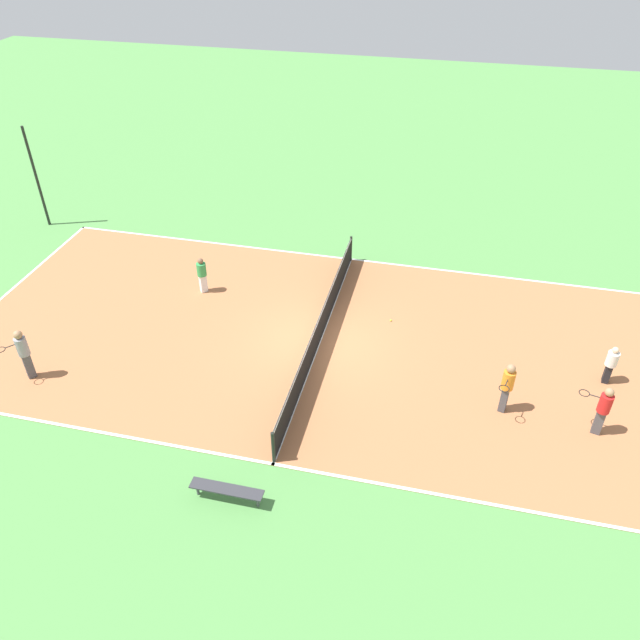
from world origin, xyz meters
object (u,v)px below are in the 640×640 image
object	(u,v)px
player_coach_red	(603,408)
tennis_ball_left_sideline	(391,320)
bench	(227,490)
player_far_green	(202,273)
player_baseline_gray	(23,351)
fence_post_back_right	(36,178)
player_far_white	(611,363)
player_center_orange	(507,385)
tennis_net	(320,327)

from	to	relation	value
player_coach_red	tennis_ball_left_sideline	world-z (taller)	player_coach_red
bench	player_far_green	xyz separation A→B (m)	(9.09, 4.28, 0.45)
player_coach_red	player_baseline_gray	bearing A→B (deg)	18.53
player_baseline_gray	fence_post_back_right	size ratio (longest dim) A/B	0.40
player_far_white	player_center_orange	xyz separation A→B (m)	(-2.08, 3.22, 0.25)
player_baseline_gray	player_coach_red	bearing A→B (deg)	134.25
tennis_net	player_baseline_gray	size ratio (longest dim) A/B	6.16
bench	player_coach_red	xyz separation A→B (m)	(4.70, -9.59, 0.60)
player_far_white	player_center_orange	world-z (taller)	player_center_orange
bench	fence_post_back_right	world-z (taller)	fence_post_back_right
bench	tennis_net	bearing A→B (deg)	-96.47
player_baseline_gray	tennis_ball_left_sideline	distance (m)	12.29
bench	player_far_white	xyz separation A→B (m)	(7.10, -10.16, 0.40)
player_coach_red	tennis_ball_left_sideline	size ratio (longest dim) A/B	24.89
player_coach_red	player_far_white	bearing A→B (deg)	-90.06
player_far_white	player_baseline_gray	bearing A→B (deg)	111.54
bench	player_coach_red	world-z (taller)	player_coach_red
player_baseline_gray	tennis_net	bearing A→B (deg)	153.76
fence_post_back_right	player_baseline_gray	bearing A→B (deg)	-150.20
player_far_white	player_center_orange	bearing A→B (deg)	132.03
bench	player_far_white	bearing A→B (deg)	-145.06
player_center_orange	fence_post_back_right	distance (m)	21.72
tennis_net	player_coach_red	xyz separation A→B (m)	(-2.39, -8.78, 0.41)
bench	player_center_orange	size ratio (longest dim) A/B	1.10
tennis_ball_left_sideline	fence_post_back_right	bearing A→B (deg)	76.44
player_coach_red	player_baseline_gray	distance (m)	17.48
tennis_net	player_baseline_gray	world-z (taller)	player_baseline_gray
player_far_green	fence_post_back_right	xyz separation A→B (m)	(3.64, 9.04, 1.45)
tennis_net	player_far_green	bearing A→B (deg)	68.54
tennis_net	player_far_white	xyz separation A→B (m)	(0.01, -9.36, 0.20)
tennis_net	player_far_green	distance (m)	5.47
tennis_net	fence_post_back_right	size ratio (longest dim) A/B	2.46
player_baseline_gray	player_far_green	distance (m)	6.94
tennis_net	tennis_ball_left_sideline	size ratio (longest dim) A/B	165.74
player_coach_red	player_far_green	size ratio (longest dim) A/B	1.16
player_far_white	tennis_ball_left_sideline	size ratio (longest dim) A/B	20.29
player_far_white	player_far_green	bearing A→B (deg)	91.24
player_baseline_gray	player_far_white	size ratio (longest dim) A/B	1.33
player_far_green	tennis_ball_left_sideline	xyz separation A→B (m)	(-0.31, -7.32, -0.78)
player_coach_red	player_far_white	world-z (taller)	player_coach_red
tennis_ball_left_sideline	fence_post_back_right	size ratio (longest dim) A/B	0.01
player_far_white	player_far_green	size ratio (longest dim) A/B	0.95
tennis_net	bench	distance (m)	7.14
bench	player_far_green	bearing A→B (deg)	-64.78
tennis_net	tennis_ball_left_sideline	bearing A→B (deg)	-52.99
bench	player_center_orange	world-z (taller)	player_center_orange
tennis_net	player_coach_red	distance (m)	9.11
player_coach_red	bench	bearing A→B (deg)	39.48
tennis_net	player_baseline_gray	distance (m)	9.51
tennis_net	player_center_orange	xyz separation A→B (m)	(-2.08, -6.14, 0.46)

